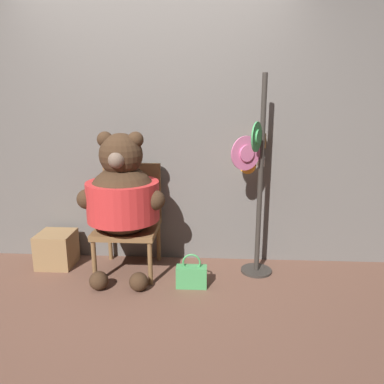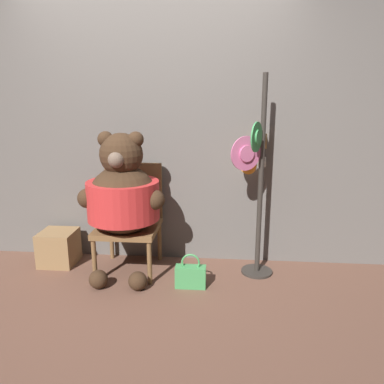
{
  "view_description": "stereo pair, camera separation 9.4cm",
  "coord_description": "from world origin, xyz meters",
  "px_view_note": "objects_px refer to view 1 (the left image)",
  "views": [
    {
      "loc": [
        0.55,
        -2.79,
        1.54
      ],
      "look_at": [
        0.37,
        0.32,
        0.76
      ],
      "focal_mm": 35.0,
      "sensor_mm": 36.0,
      "label": 1
    },
    {
      "loc": [
        0.64,
        -2.78,
        1.54
      ],
      "look_at": [
        0.37,
        0.32,
        0.76
      ],
      "focal_mm": 35.0,
      "sensor_mm": 36.0,
      "label": 2
    }
  ],
  "objects_px": {
    "hat_display_rack": "(257,174)",
    "handbag_on_ground": "(192,276)",
    "chair": "(130,216)",
    "teddy_bear": "(123,196)"
  },
  "relations": [
    {
      "from": "hat_display_rack",
      "to": "handbag_on_ground",
      "type": "xyz_separation_m",
      "value": [
        -0.54,
        -0.34,
        -0.8
      ]
    },
    {
      "from": "chair",
      "to": "hat_display_rack",
      "type": "xyz_separation_m",
      "value": [
        1.13,
        -0.03,
        0.41
      ]
    },
    {
      "from": "hat_display_rack",
      "to": "chair",
      "type": "bearing_deg",
      "value": 178.72
    },
    {
      "from": "teddy_bear",
      "to": "hat_display_rack",
      "type": "height_order",
      "value": "hat_display_rack"
    },
    {
      "from": "chair",
      "to": "teddy_bear",
      "type": "relative_size",
      "value": 0.75
    },
    {
      "from": "chair",
      "to": "handbag_on_ground",
      "type": "height_order",
      "value": "chair"
    },
    {
      "from": "teddy_bear",
      "to": "handbag_on_ground",
      "type": "height_order",
      "value": "teddy_bear"
    },
    {
      "from": "chair",
      "to": "handbag_on_ground",
      "type": "distance_m",
      "value": 0.8
    },
    {
      "from": "teddy_bear",
      "to": "hat_display_rack",
      "type": "distance_m",
      "value": 1.16
    },
    {
      "from": "chair",
      "to": "teddy_bear",
      "type": "height_order",
      "value": "teddy_bear"
    }
  ]
}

